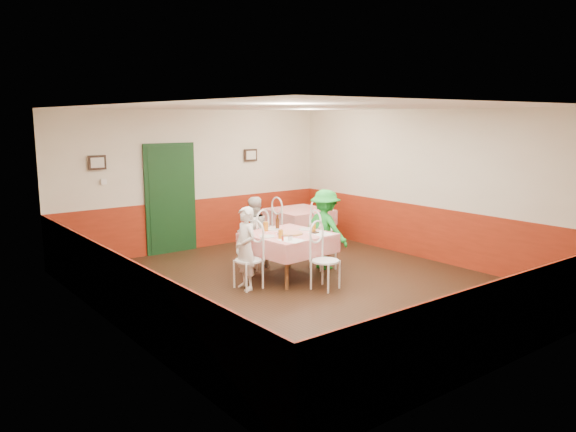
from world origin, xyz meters
TOP-DOWN VIEW (x-y plane):
  - floor at (0.00, 0.00)m, footprint 7.00×7.00m
  - ceiling at (0.00, 0.00)m, footprint 7.00×7.00m
  - back_wall at (0.00, 3.50)m, footprint 6.00×0.10m
  - front_wall at (0.00, -3.50)m, footprint 6.00×0.10m
  - left_wall at (-3.00, 0.00)m, footprint 0.10×7.00m
  - right_wall at (3.00, 0.00)m, footprint 0.10×7.00m
  - wainscot_back at (0.00, 3.48)m, footprint 6.00×0.03m
  - wainscot_front at (0.00, -3.48)m, footprint 6.00×0.03m
  - wainscot_left at (-2.98, 0.00)m, footprint 0.03×7.00m
  - wainscot_right at (2.98, 0.00)m, footprint 0.03×7.00m
  - door at (-0.60, 3.45)m, footprint 0.96×0.06m
  - picture_left at (-2.00, 3.45)m, footprint 0.32×0.03m
  - picture_right at (1.30, 3.45)m, footprint 0.32×0.03m
  - thermostat at (-1.90, 3.45)m, footprint 0.10×0.03m
  - main_table at (0.11, 0.60)m, footprint 1.33×1.33m
  - second_table at (1.80, 2.40)m, footprint 1.13×1.13m
  - chair_left at (-0.73, 0.52)m, footprint 0.44×0.44m
  - chair_right at (0.96, 0.68)m, footprint 0.47×0.47m
  - chair_far at (0.03, 1.45)m, footprint 0.53×0.53m
  - chair_near at (0.19, -0.24)m, footprint 0.52×0.52m
  - chair_second_a at (1.05, 2.40)m, footprint 0.42×0.42m
  - chair_second_b at (1.80, 1.65)m, footprint 0.42×0.42m
  - pizza at (0.09, 0.52)m, footprint 0.43×0.43m
  - plate_left at (-0.33, 0.57)m, footprint 0.27×0.27m
  - plate_right at (0.55, 0.65)m, footprint 0.27×0.27m
  - plate_far at (0.08, 1.02)m, footprint 0.27×0.27m
  - glass_a at (-0.24, 0.34)m, footprint 0.08×0.08m
  - glass_b at (0.50, 0.40)m, footprint 0.08×0.08m
  - glass_c at (-0.06, 0.99)m, footprint 0.09×0.09m
  - beer_bottle at (0.18, 0.98)m, footprint 0.07×0.07m
  - shaker_a at (-0.24, 0.12)m, footprint 0.04×0.04m
  - shaker_b at (-0.19, 0.13)m, footprint 0.04×0.04m
  - shaker_c at (-0.31, 0.19)m, footprint 0.04×0.04m
  - menu_left at (-0.17, 0.15)m, footprint 0.38×0.46m
  - menu_right at (0.53, 0.26)m, footprint 0.34×0.43m
  - wallet at (0.47, 0.33)m, footprint 0.12×0.10m
  - diner_left at (-0.78, 0.52)m, footprint 0.35×0.50m
  - diner_far at (0.03, 1.50)m, footprint 0.63×0.50m
  - diner_right at (1.01, 0.69)m, footprint 0.66×0.98m

SIDE VIEW (x-z plane):
  - floor at x=0.00m, z-range 0.00..0.00m
  - main_table at x=0.11m, z-range -0.01..0.76m
  - second_table at x=1.80m, z-range -0.01..0.76m
  - chair_left at x=-0.73m, z-range 0.00..0.90m
  - chair_right at x=0.96m, z-range 0.00..0.90m
  - chair_far at x=0.03m, z-range 0.00..0.90m
  - chair_near at x=0.19m, z-range 0.00..0.90m
  - chair_second_a at x=1.05m, z-range 0.00..0.90m
  - chair_second_b at x=1.80m, z-range 0.00..0.90m
  - wainscot_back at x=0.00m, z-range 0.00..1.00m
  - wainscot_front at x=0.00m, z-range 0.00..1.00m
  - wainscot_left at x=-2.98m, z-range 0.00..1.00m
  - wainscot_right at x=2.98m, z-range 0.00..1.00m
  - diner_far at x=0.03m, z-range 0.00..1.28m
  - diner_left at x=-0.78m, z-range 0.00..1.30m
  - diner_right at x=1.01m, z-range 0.00..1.41m
  - menu_left at x=-0.17m, z-range 0.76..0.76m
  - menu_right at x=0.53m, z-range 0.76..0.76m
  - plate_left at x=-0.33m, z-range 0.76..0.77m
  - plate_right at x=0.55m, z-range 0.76..0.77m
  - plate_far at x=0.08m, z-range 0.76..0.77m
  - wallet at x=0.47m, z-range 0.76..0.78m
  - pizza at x=0.09m, z-range 0.76..0.79m
  - shaker_a at x=-0.24m, z-range 0.76..0.85m
  - shaker_b at x=-0.19m, z-range 0.76..0.85m
  - shaker_c at x=-0.31m, z-range 0.76..0.85m
  - glass_b at x=0.50m, z-range 0.76..0.90m
  - glass_a at x=-0.24m, z-range 0.76..0.90m
  - glass_c at x=-0.06m, z-range 0.76..0.92m
  - beer_bottle at x=0.18m, z-range 0.76..0.99m
  - door at x=-0.60m, z-range 0.00..2.10m
  - back_wall at x=0.00m, z-range 0.00..2.80m
  - front_wall at x=0.00m, z-range 0.00..2.80m
  - left_wall at x=-3.00m, z-range 0.00..2.80m
  - right_wall at x=3.00m, z-range 0.00..2.80m
  - thermostat at x=-1.90m, z-range 1.45..1.55m
  - picture_left at x=-2.00m, z-range 1.72..1.98m
  - picture_right at x=1.30m, z-range 1.72..1.98m
  - ceiling at x=0.00m, z-range 2.80..2.80m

